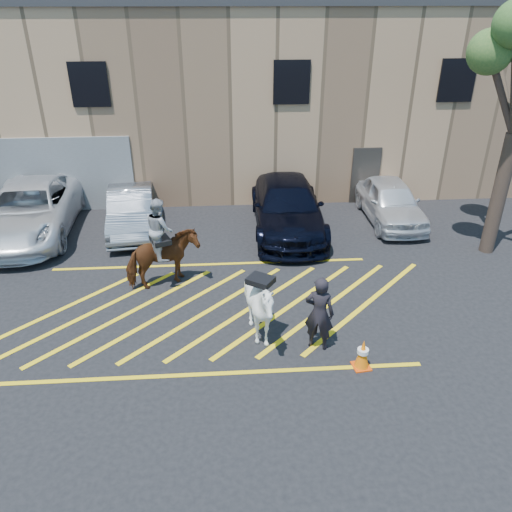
{
  "coord_description": "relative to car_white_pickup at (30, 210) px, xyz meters",
  "views": [
    {
      "loc": [
        0.45,
        -11.28,
        7.38
      ],
      "look_at": [
        1.26,
        0.2,
        1.3
      ],
      "focal_mm": 35.0,
      "sensor_mm": 36.0,
      "label": 1
    }
  ],
  "objects": [
    {
      "name": "car_silver_sedan",
      "position": [
        3.39,
        0.06,
        -0.15
      ],
      "size": [
        2.0,
        4.45,
        1.42
      ],
      "primitive_type": "imported",
      "rotation": [
        0.0,
        0.0,
        0.12
      ],
      "color": "gray",
      "rests_on": "ground"
    },
    {
      "name": "mounted_bay",
      "position": [
        4.85,
        -3.9,
        0.2
      ],
      "size": [
        2.18,
        1.62,
        2.62
      ],
      "color": "#582D14",
      "rests_on": "ground"
    },
    {
      "name": "car_white_pickup",
      "position": [
        0.0,
        0.0,
        0.0
      ],
      "size": [
        3.17,
        6.31,
        1.71
      ],
      "primitive_type": "imported",
      "rotation": [
        0.0,
        0.0,
        0.05
      ],
      "color": "silver",
      "rests_on": "ground"
    },
    {
      "name": "ground",
      "position": [
        6.13,
        -4.97,
        -0.86
      ],
      "size": [
        90.0,
        90.0,
        0.0
      ],
      "primitive_type": "plane",
      "color": "black",
      "rests_on": "ground"
    },
    {
      "name": "hatching_zone",
      "position": [
        6.13,
        -5.27,
        -0.85
      ],
      "size": [
        12.6,
        5.12,
        0.01
      ],
      "color": "yellow",
      "rests_on": "ground"
    },
    {
      "name": "warehouse",
      "position": [
        6.12,
        7.03,
        2.79
      ],
      "size": [
        32.42,
        10.2,
        7.3
      ],
      "color": "tan",
      "rests_on": "ground"
    },
    {
      "name": "traffic_cone",
      "position": [
        9.53,
        -7.76,
        -0.49
      ],
      "size": [
        0.43,
        0.43,
        0.73
      ],
      "color": "#E34309",
      "rests_on": "ground"
    },
    {
      "name": "car_white_suv",
      "position": [
        12.6,
        0.19,
        -0.11
      ],
      "size": [
        1.77,
        4.37,
        1.49
      ],
      "primitive_type": "imported",
      "rotation": [
        0.0,
        0.0,
        0.0
      ],
      "color": "silver",
      "rests_on": "ground"
    },
    {
      "name": "handler",
      "position": [
        8.69,
        -6.96,
        0.08
      ],
      "size": [
        0.8,
        0.67,
        1.87
      ],
      "primitive_type": "imported",
      "rotation": [
        0.0,
        0.0,
        2.74
      ],
      "color": "black",
      "rests_on": "ground"
    },
    {
      "name": "saddled_white",
      "position": [
        7.37,
        -6.57,
        0.06
      ],
      "size": [
        2.15,
        2.2,
        1.82
      ],
      "color": "white",
      "rests_on": "ground"
    },
    {
      "name": "car_blue_suv",
      "position": [
        8.8,
        -0.27,
        -0.02
      ],
      "size": [
        2.48,
        5.81,
        1.67
      ],
      "primitive_type": "imported",
      "rotation": [
        0.0,
        0.0,
        -0.02
      ],
      "color": "black",
      "rests_on": "ground"
    }
  ]
}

